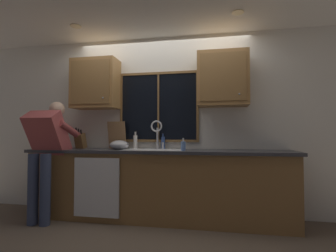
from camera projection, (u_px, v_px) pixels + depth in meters
The scene contains 23 objects.
back_wall at pixel (163, 124), 3.75m from camera, with size 5.83×0.12×2.55m, color silver.
ceiling_downlight_left at pixel (76, 26), 3.33m from camera, with size 0.14×0.14×0.01m, color #FFEAB2.
ceiling_downlight_right at pixel (238, 12), 2.95m from camera, with size 0.14×0.14×0.01m, color #FFEAB2.
window_glass at pixel (159, 107), 3.70m from camera, with size 1.10×0.02×0.95m, color black.
window_frame_top at pixel (158, 73), 3.70m from camera, with size 1.17×0.02×0.04m, color brown.
window_frame_bottom at pixel (158, 141), 3.67m from camera, with size 1.17×0.02×0.04m, color brown.
window_frame_left at pixel (121, 108), 3.79m from camera, with size 0.04×0.02×0.95m, color brown.
window_frame_right at pixel (198, 106), 3.58m from camera, with size 0.04×0.02×0.95m, color brown.
window_mullion_center at pixel (158, 107), 3.69m from camera, with size 0.02×0.02×0.95m, color brown.
lower_cabinet_run at pixel (157, 186), 3.37m from camera, with size 3.43×0.58×0.88m, color olive.
countertop at pixel (157, 151), 3.37m from camera, with size 3.49×0.62×0.04m, color #38383D.
dishwasher_front at pixel (96, 187), 3.19m from camera, with size 0.60×0.02×0.74m, color white.
upper_cabinet_left at pixel (95, 84), 3.71m from camera, with size 0.66×0.36×0.72m.
upper_cabinet_right at pixel (223, 79), 3.38m from camera, with size 0.66×0.36×0.72m.
sink at pixel (154, 157), 3.39m from camera, with size 0.80×0.46×0.21m.
faucet at pixel (157, 131), 3.57m from camera, with size 0.18×0.09×0.40m.
person_standing at pixel (47, 146), 3.32m from camera, with size 0.53×0.68×1.58m.
knife_block at pixel (81, 141), 3.68m from camera, with size 0.12×0.18×0.32m.
cutting_board at pixel (117, 135), 3.71m from camera, with size 0.26×0.02×0.40m, color #997047.
mixing_bowl at pixel (119, 145), 3.48m from camera, with size 0.26×0.26×0.13m, color #B7B7BC.
soap_dispenser at pixel (183, 146), 3.20m from camera, with size 0.06×0.07×0.16m.
bottle_green_glass at pixel (135, 141), 3.63m from camera, with size 0.06×0.06×0.25m.
bottle_tall_clear at pixel (163, 142), 3.61m from camera, with size 0.05×0.05×0.22m.
Camera 1 is at (0.76, -3.61, 1.12)m, focal length 27.16 mm.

